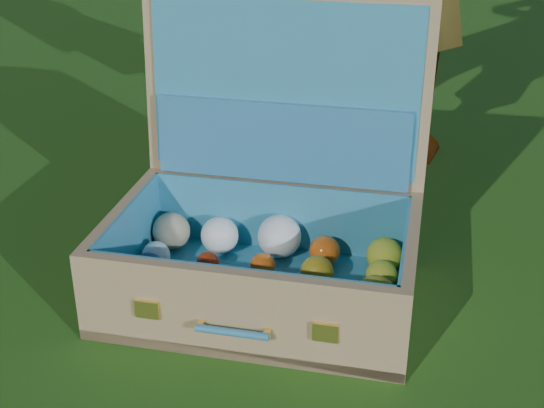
{
  "coord_description": "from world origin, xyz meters",
  "views": [
    {
      "loc": [
        0.49,
        -1.25,
        0.81
      ],
      "look_at": [
        0.14,
        0.01,
        0.17
      ],
      "focal_mm": 50.0,
      "sensor_mm": 36.0,
      "label": 1
    }
  ],
  "objects": [
    {
      "name": "ground",
      "position": [
        0.0,
        0.0,
        0.0
      ],
      "size": [
        60.0,
        60.0,
        0.0
      ],
      "primitive_type": "plane",
      "color": "#215114",
      "rests_on": "ground"
    },
    {
      "name": "suitcase",
      "position": [
        0.13,
        0.01,
        0.16
      ],
      "size": [
        0.6,
        0.49,
        0.56
      ],
      "rotation": [
        0.0,
        0.0,
        0.06
      ],
      "color": "tan",
      "rests_on": "ground"
    }
  ]
}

